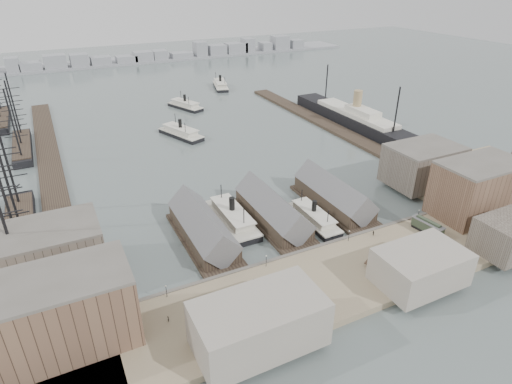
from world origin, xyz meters
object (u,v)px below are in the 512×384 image
ocean_steamer (356,119)px  tram (427,227)px  horse_cart_right (375,263)px  ferry_docked_west (232,217)px  horse_cart_center (281,285)px  horse_cart_left (216,305)px

ocean_steamer → tram: ocean_steamer is taller
tram → horse_cart_right: 28.06m
ferry_docked_west → horse_cart_center: size_ratio=6.27×
ferry_docked_west → horse_cart_left: ferry_docked_west is taller
horse_cart_center → ferry_docked_west: bearing=-11.9°
tram → horse_cart_center: size_ratio=2.40×
horse_cart_center → ocean_steamer: bearing=-53.6°
ocean_steamer → horse_cart_center: ocean_steamer is taller
horse_cart_right → horse_cart_center: bearing=55.9°
tram → horse_cart_left: tram is taller
ferry_docked_west → horse_cart_right: bearing=-57.9°
tram → horse_cart_center: 57.42m
ferry_docked_west → tram: (54.52, -37.02, 1.52)m
ferry_docked_west → horse_cart_right: (27.20, -43.29, 0.28)m
horse_cart_left → horse_cart_right: 49.00m
ferry_docked_west → horse_cart_right: 51.13m
horse_cart_center → tram: bearing=-95.2°
ferry_docked_west → ocean_steamer: size_ratio=0.30×
ferry_docked_west → horse_cart_center: 39.81m
ocean_steamer → horse_cart_center: (-107.82, -105.02, -1.67)m
ocean_steamer → horse_cart_center: size_ratio=21.25×
ferry_docked_west → ocean_steamer: bearing=31.9°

